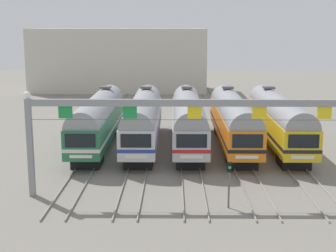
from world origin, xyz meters
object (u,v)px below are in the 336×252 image
object	(u,v)px
commuter_train_silver	(143,118)
catenary_gantry	(194,118)
commuter_train_green	(99,118)
commuter_train_stainless	(188,119)
yard_signal_mast	(229,176)
commuter_train_orange	(233,119)
commuter_train_yellow	(278,119)

from	to	relation	value
commuter_train_silver	catenary_gantry	distance (m)	14.35
commuter_train_green	commuter_train_stainless	bearing A→B (deg)	0.00
commuter_train_stainless	yard_signal_mast	size ratio (longest dim) A/B	6.06
commuter_train_green	commuter_train_orange	world-z (taller)	same
catenary_gantry	commuter_train_green	bearing A→B (deg)	121.51
commuter_train_silver	commuter_train_yellow	world-z (taller)	same
commuter_train_green	commuter_train_yellow	world-z (taller)	same
commuter_train_green	commuter_train_orange	distance (m)	12.41
commuter_train_yellow	yard_signal_mast	bearing A→B (deg)	-111.68
commuter_train_yellow	commuter_train_stainless	bearing A→B (deg)	180.00
commuter_train_green	catenary_gantry	distance (m)	16.04
commuter_train_green	yard_signal_mast	bearing A→B (deg)	-56.47
catenary_gantry	commuter_train_orange	bearing A→B (deg)	72.96
commuter_train_yellow	catenary_gantry	xyz separation A→B (m)	(-8.28, -13.50, 2.56)
commuter_train_orange	catenary_gantry	world-z (taller)	catenary_gantry
commuter_train_stainless	commuter_train_orange	size ratio (longest dim) A/B	1.00
commuter_train_yellow	catenary_gantry	size ratio (longest dim) A/B	0.83
commuter_train_yellow	catenary_gantry	distance (m)	16.04
commuter_train_green	catenary_gantry	world-z (taller)	catenary_gantry
commuter_train_silver	commuter_train_yellow	xyz separation A→B (m)	(12.41, 0.00, 0.00)
commuter_train_green	commuter_train_orange	bearing A→B (deg)	0.00
commuter_train_yellow	commuter_train_silver	bearing A→B (deg)	180.00
commuter_train_yellow	yard_signal_mast	world-z (taller)	commuter_train_yellow
commuter_train_orange	yard_signal_mast	size ratio (longest dim) A/B	6.06
commuter_train_green	commuter_train_yellow	bearing A→B (deg)	0.00
commuter_train_green	commuter_train_yellow	size ratio (longest dim) A/B	1.00
commuter_train_stainless	commuter_train_yellow	bearing A→B (deg)	0.00
commuter_train_silver	commuter_train_orange	size ratio (longest dim) A/B	1.00
commuter_train_green	catenary_gantry	xyz separation A→B (m)	(8.28, -13.50, 2.56)
catenary_gantry	commuter_train_yellow	bearing A→B (deg)	58.49
commuter_train_stainless	commuter_train_silver	bearing A→B (deg)	180.00
commuter_train_silver	commuter_train_orange	distance (m)	8.28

